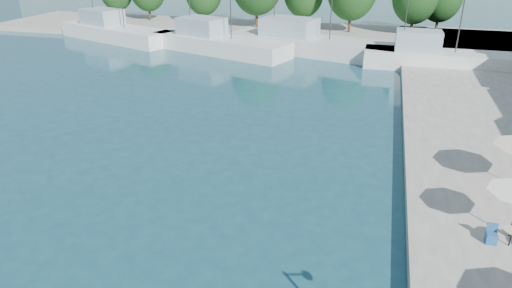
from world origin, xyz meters
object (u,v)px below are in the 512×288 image
(trawler_03, at_px, (308,44))
(trawler_04, at_px, (435,58))
(trawler_02, at_px, (216,43))
(trawler_01, at_px, (114,32))

(trawler_03, distance_m, trawler_04, 14.16)
(trawler_04, bearing_deg, trawler_02, 176.72)
(trawler_02, xyz_separation_m, trawler_04, (24.13, -1.28, 0.00))
(trawler_01, relative_size, trawler_02, 1.00)
(trawler_02, distance_m, trawler_04, 24.17)
(trawler_01, relative_size, trawler_04, 1.23)
(trawler_03, bearing_deg, trawler_02, -151.83)
(trawler_01, distance_m, trawler_03, 26.06)
(trawler_03, bearing_deg, trawler_01, -166.77)
(trawler_01, bearing_deg, trawler_02, 8.70)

